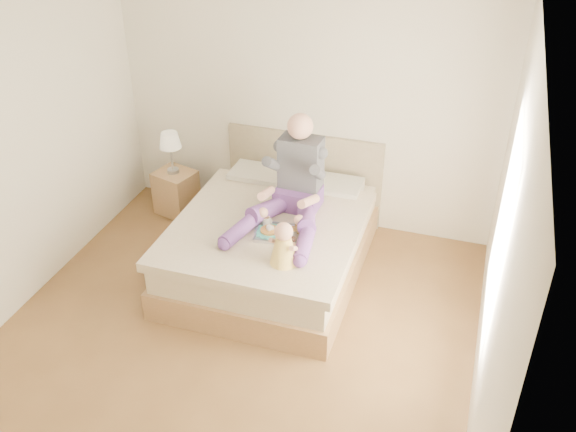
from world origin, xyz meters
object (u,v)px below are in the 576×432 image
(nightstand, at_px, (176,192))
(tray, at_px, (279,231))
(bed, at_px, (274,239))
(adult, at_px, (293,187))
(baby, at_px, (284,247))

(nightstand, height_order, tray, tray)
(bed, height_order, adult, adult)
(bed, xyz_separation_m, adult, (0.17, 0.05, 0.58))
(bed, relative_size, adult, 1.84)
(adult, xyz_separation_m, baby, (0.17, -0.76, -0.13))
(adult, bearing_deg, bed, -159.95)
(bed, xyz_separation_m, nightstand, (-1.38, 0.63, -0.07))
(bed, xyz_separation_m, tray, (0.16, -0.32, 0.32))
(adult, height_order, tray, adult)
(adult, relative_size, baby, 3.02)
(bed, distance_m, nightstand, 1.52)
(nightstand, height_order, adult, adult)
(bed, distance_m, tray, 0.48)
(bed, bearing_deg, baby, -64.62)
(tray, bearing_deg, nightstand, 138.84)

